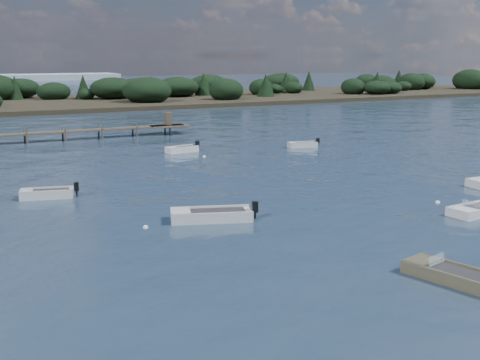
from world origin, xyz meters
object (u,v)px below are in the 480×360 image
dinghy_mid_grey (211,217)px  tender_far_white (182,150)px  tender_far_grey_b (302,146)px  tender_far_grey (47,195)px  dinghy_near_olive (456,278)px

dinghy_mid_grey → tender_far_white: bearing=71.4°
tender_far_grey_b → tender_far_grey: size_ratio=0.88×
tender_far_grey_b → tender_far_grey: bearing=-158.6°
tender_far_grey_b → dinghy_near_olive: bearing=-113.9°
dinghy_mid_grey → dinghy_near_olive: dinghy_mid_grey is taller
dinghy_mid_grey → dinghy_near_olive: 15.01m
tender_far_grey_b → dinghy_near_olive: 39.28m
tender_far_grey → dinghy_near_olive: 27.78m
dinghy_mid_grey → tender_far_grey: 13.03m
tender_far_white → tender_far_grey_b: 13.08m
tender_far_grey_b → tender_far_grey: (-28.73, -11.28, 0.01)m
tender_far_grey → tender_far_grey_b: bearing=21.4°
tender_far_grey_b → dinghy_mid_grey: 30.37m
tender_far_white → dinghy_near_olive: (-3.17, -38.92, -0.02)m
dinghy_near_olive → tender_far_grey_b: bearing=66.1°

